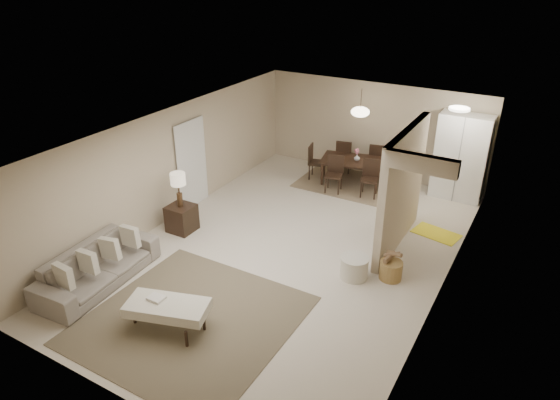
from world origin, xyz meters
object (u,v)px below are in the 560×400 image
Objects in this scene: sofa at (98,266)px; ottoman_bench at (167,308)px; pantry_cabinet at (461,157)px; dining_table at (356,172)px; round_pouf at (354,267)px; side_table at (182,218)px; wicker_basket at (391,270)px.

ottoman_bench is at bearing -103.20° from sofa.
pantry_cabinet is at bearing 50.52° from ottoman_bench.
pantry_cabinet reaches higher than sofa.
dining_table reaches higher than ottoman_bench.
ottoman_bench is 6.79m from dining_table.
round_pouf is at bearing -80.58° from dining_table.
sofa is at bearing -122.40° from dining_table.
dining_table is (0.43, 6.77, -0.06)m from ottoman_bench.
ottoman_bench is 3.17m from side_table.
round_pouf is (2.04, 2.78, -0.17)m from ottoman_bench.
dining_table reaches higher than round_pouf.
pantry_cabinet is 6.70m from side_table.
side_table is 0.33× the size of dining_table.
side_table is (0.05, 2.26, -0.05)m from sofa.
side_table is at bearing -131.05° from dining_table.
wicker_basket is (2.64, 3.07, -0.20)m from ottoman_bench.
pantry_cabinet reaches higher than wicker_basket.
ottoman_bench is at bearing -111.77° from pantry_cabinet.
sofa is at bearing 153.39° from ottoman_bench.
side_table is at bearing 108.40° from ottoman_bench.
side_table reaches higher than ottoman_bench.
side_table is (-1.86, 2.56, -0.08)m from ottoman_bench.
pantry_cabinet is at bearing 86.66° from wicker_basket.
sofa is 2.26m from side_table.
pantry_cabinet is at bearing -39.04° from sofa.
sofa reaches higher than dining_table.
pantry_cabinet is 2.60m from dining_table.
wicker_basket is 4.31m from dining_table.
ottoman_bench reaches higher than wicker_basket.
pantry_cabinet is 4.25m from wicker_basket.
round_pouf is at bearing -62.16° from sofa.
sofa reaches higher than round_pouf.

